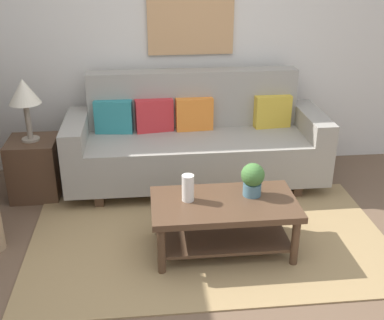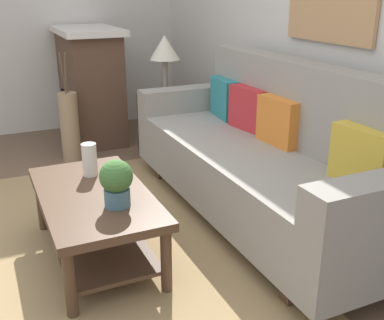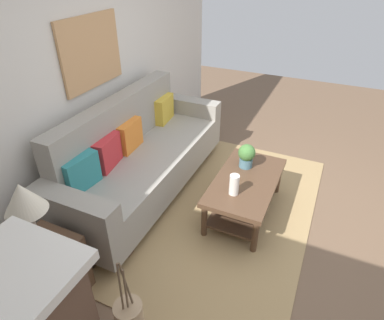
{
  "view_description": "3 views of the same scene",
  "coord_description": "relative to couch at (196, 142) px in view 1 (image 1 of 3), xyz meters",
  "views": [
    {
      "loc": [
        -0.48,
        -2.75,
        2.19
      ],
      "look_at": [
        -0.11,
        0.74,
        0.61
      ],
      "focal_mm": 44.82,
      "sensor_mm": 36.0,
      "label": 1
    },
    {
      "loc": [
        2.57,
        -0.15,
        1.54
      ],
      "look_at": [
        0.02,
        1.02,
        0.51
      ],
      "focal_mm": 43.98,
      "sensor_mm": 36.0,
      "label": 2
    },
    {
      "loc": [
        -2.57,
        -0.26,
        2.38
      ],
      "look_at": [
        0.03,
        0.94,
        0.54
      ],
      "focal_mm": 30.65,
      "sensor_mm": 36.0,
      "label": 3
    }
  ],
  "objects": [
    {
      "name": "ground_plane",
      "position": [
        -0.01,
        -1.55,
        -0.43
      ],
      "size": [
        9.65,
        9.65,
        0.0
      ],
      "primitive_type": "plane",
      "color": "brown"
    },
    {
      "name": "couch",
      "position": [
        0.0,
        0.0,
        0.0
      ],
      "size": [
        2.45,
        0.84,
        1.08
      ],
      "color": "gray",
      "rests_on": "ground_plane"
    },
    {
      "name": "throw_pillow_orange",
      "position": [
        -0.0,
        0.12,
        0.25
      ],
      "size": [
        0.37,
        0.14,
        0.32
      ],
      "primitive_type": "cube",
      "rotation": [
        0.0,
        0.0,
        0.06
      ],
      "color": "orange",
      "rests_on": "couch"
    },
    {
      "name": "tabletop_vase",
      "position": [
        -0.18,
        -1.14,
        0.1
      ],
      "size": [
        0.09,
        0.09,
        0.21
      ],
      "primitive_type": "cylinder",
      "color": "white",
      "rests_on": "coffee_table"
    },
    {
      "name": "side_table",
      "position": [
        -1.53,
        -0.11,
        -0.15
      ],
      "size": [
        0.44,
        0.44,
        0.56
      ],
      "primitive_type": "cube",
      "color": "#513826",
      "rests_on": "ground_plane"
    },
    {
      "name": "wall_back",
      "position": [
        -0.01,
        0.54,
        0.92
      ],
      "size": [
        5.65,
        0.1,
        2.7
      ],
      "primitive_type": "cube",
      "color": "silver",
      "rests_on": "ground_plane"
    },
    {
      "name": "coffee_table",
      "position": [
        0.09,
        -1.19,
        -0.12
      ],
      "size": [
        1.1,
        0.6,
        0.43
      ],
      "color": "#513826",
      "rests_on": "ground_plane"
    },
    {
      "name": "throw_pillow_mustard",
      "position": [
        0.78,
        0.12,
        0.25
      ],
      "size": [
        0.37,
        0.15,
        0.32
      ],
      "primitive_type": "cube",
      "rotation": [
        0.0,
        0.0,
        0.09
      ],
      "color": "gold",
      "rests_on": "couch"
    },
    {
      "name": "throw_pillow_teal",
      "position": [
        -0.78,
        0.12,
        0.25
      ],
      "size": [
        0.37,
        0.16,
        0.32
      ],
      "primitive_type": "cube",
      "rotation": [
        0.0,
        0.0,
        -0.11
      ],
      "color": "teal",
      "rests_on": "couch"
    },
    {
      "name": "potted_plant_tabletop",
      "position": [
        0.31,
        -1.11,
        0.14
      ],
      "size": [
        0.18,
        0.18,
        0.26
      ],
      "color": "slate",
      "rests_on": "coffee_table"
    },
    {
      "name": "framed_painting",
      "position": [
        -0.0,
        0.47,
        1.1
      ],
      "size": [
        0.84,
        0.03,
        0.69
      ],
      "primitive_type": "cube",
      "color": "tan"
    },
    {
      "name": "area_rug",
      "position": [
        -0.01,
        -1.05,
        -0.43
      ],
      "size": [
        2.87,
        1.67,
        0.01
      ],
      "primitive_type": "cube",
      "color": "#A38456",
      "rests_on": "ground_plane"
    },
    {
      "name": "table_lamp",
      "position": [
        -1.53,
        -0.11,
        0.56
      ],
      "size": [
        0.28,
        0.28,
        0.57
      ],
      "color": "gray",
      "rests_on": "side_table"
    },
    {
      "name": "throw_pillow_crimson",
      "position": [
        -0.39,
        0.12,
        0.25
      ],
      "size": [
        0.37,
        0.17,
        0.32
      ],
      "primitive_type": "cube",
      "rotation": [
        0.0,
        0.0,
        0.15
      ],
      "color": "red",
      "rests_on": "couch"
    }
  ]
}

